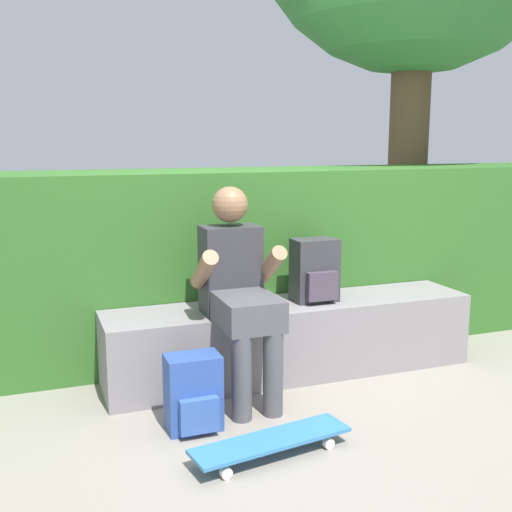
% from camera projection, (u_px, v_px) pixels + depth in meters
% --- Properties ---
extents(ground_plane, '(24.00, 24.00, 0.00)m').
position_uv_depth(ground_plane, '(310.00, 390.00, 3.77)').
color(ground_plane, gray).
extents(bench_main, '(2.38, 0.48, 0.47)m').
position_uv_depth(bench_main, '(292.00, 338.00, 4.00)').
color(bench_main, gray).
rests_on(bench_main, ground).
extents(person_skater, '(0.49, 0.62, 1.22)m').
position_uv_depth(person_skater, '(238.00, 286.00, 3.57)').
color(person_skater, '#333338').
rests_on(person_skater, ground).
extents(skateboard_near_person, '(0.82, 0.33, 0.09)m').
position_uv_depth(skateboard_near_person, '(271.00, 441.00, 2.97)').
color(skateboard_near_person, teal).
rests_on(skateboard_near_person, ground).
extents(backpack_on_bench, '(0.28, 0.23, 0.40)m').
position_uv_depth(backpack_on_bench, '(315.00, 271.00, 3.96)').
color(backpack_on_bench, '#333338').
rests_on(backpack_on_bench, bench_main).
extents(backpack_on_ground, '(0.28, 0.23, 0.40)m').
position_uv_depth(backpack_on_ground, '(194.00, 394.00, 3.23)').
color(backpack_on_ground, '#2D4C99').
rests_on(backpack_on_ground, ground).
extents(hedge_row, '(5.16, 0.74, 1.28)m').
position_uv_depth(hedge_row, '(278.00, 258.00, 4.54)').
color(hedge_row, '#2F6224').
rests_on(hedge_row, ground).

